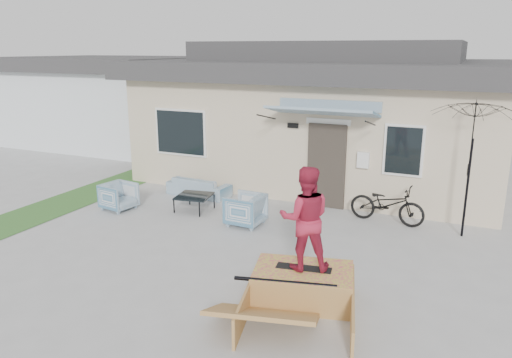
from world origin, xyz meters
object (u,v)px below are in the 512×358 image
at_px(armchair_right, 245,208).
at_px(bicycle, 387,200).
at_px(loveseat, 199,183).
at_px(coffee_table, 194,203).
at_px(armchair_left, 119,195).
at_px(skater, 305,216).
at_px(skateboard, 304,267).
at_px(skate_ramp, 303,285).
at_px(patio_umbrella, 471,156).

distance_m(armchair_right, bicycle, 3.22).
bearing_deg(loveseat, coffee_table, 119.04).
bearing_deg(armchair_right, armchair_left, -82.61).
relative_size(armchair_left, skater, 0.45).
distance_m(loveseat, skateboard, 6.09).
height_order(bicycle, skateboard, bicycle).
bearing_deg(skate_ramp, coffee_table, 127.87).
bearing_deg(loveseat, bicycle, -177.62).
bearing_deg(skateboard, armchair_left, 147.84).
height_order(armchair_right, skateboard, armchair_right).
height_order(armchair_right, skater, skater).
bearing_deg(armchair_right, skate_ramp, 42.62).
bearing_deg(skateboard, armchair_right, 121.40).
xyz_separation_m(bicycle, patio_umbrella, (1.62, -0.17, 1.20)).
relative_size(loveseat, skater, 1.05).
xyz_separation_m(patio_umbrella, skate_ramp, (-2.19, -3.98, -1.49)).
bearing_deg(loveseat, armchair_right, 147.48).
height_order(armchair_right, bicycle, bicycle).
xyz_separation_m(coffee_table, bicycle, (4.44, 1.07, 0.35)).
relative_size(armchair_right, coffee_table, 0.99).
relative_size(armchair_left, patio_umbrella, 0.34).
relative_size(patio_umbrella, skateboard, 2.54).
height_order(armchair_right, skate_ramp, armchair_right).
bearing_deg(armchair_left, skateboard, -103.91).
distance_m(armchair_right, skater, 3.64).
bearing_deg(patio_umbrella, skate_ramp, -118.86).
distance_m(bicycle, skater, 4.23).
height_order(loveseat, armchair_right, armchair_right).
height_order(armchair_right, patio_umbrella, patio_umbrella).
relative_size(skateboard, skater, 0.53).
bearing_deg(patio_umbrella, coffee_table, -171.61).
bearing_deg(bicycle, skateboard, 178.17).
height_order(loveseat, coffee_table, loveseat).
xyz_separation_m(coffee_table, skateboard, (3.85, -3.03, 0.34)).
xyz_separation_m(armchair_left, skateboard, (5.59, -2.35, 0.17)).
distance_m(armchair_right, skateboard, 3.50).
relative_size(patio_umbrella, skate_ramp, 1.08).
xyz_separation_m(loveseat, bicycle, (5.00, -0.09, 0.21)).
relative_size(armchair_right, skater, 0.48).
distance_m(skate_ramp, skateboard, 0.29).
bearing_deg(skater, bicycle, -120.25).
distance_m(patio_umbrella, skater, 4.52).
bearing_deg(patio_umbrella, armchair_left, -168.57).
relative_size(loveseat, skateboard, 1.99).
bearing_deg(loveseat, skateboard, 139.88).
bearing_deg(bicycle, loveseat, 95.26).
relative_size(coffee_table, skate_ramp, 0.39).
bearing_deg(skate_ramp, bicycle, 68.55).
xyz_separation_m(coffee_table, patio_umbrella, (6.06, 0.89, 1.55)).
xyz_separation_m(loveseat, coffee_table, (0.56, -1.16, -0.14)).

